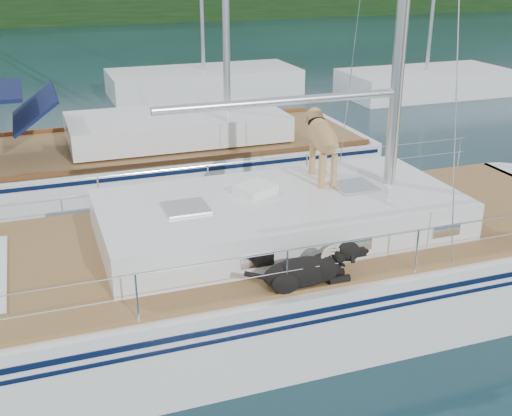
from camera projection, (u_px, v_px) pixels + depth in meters
name	position (u px, v px, depth m)	size (l,w,h in m)	color
ground	(229.00, 315.00, 9.71)	(120.00, 120.00, 0.00)	black
shore_bank	(52.00, 15.00, 49.91)	(92.00, 1.00, 1.20)	#595147
main_sailboat	(235.00, 274.00, 9.49)	(12.00, 3.80, 14.01)	white
neighbor_sailboat	(131.00, 166.00, 14.48)	(11.00, 3.50, 13.30)	white
bg_boat_center	(204.00, 82.00, 24.79)	(7.20, 3.00, 11.65)	white
bg_boat_east	(425.00, 83.00, 24.67)	(6.40, 3.00, 11.65)	white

